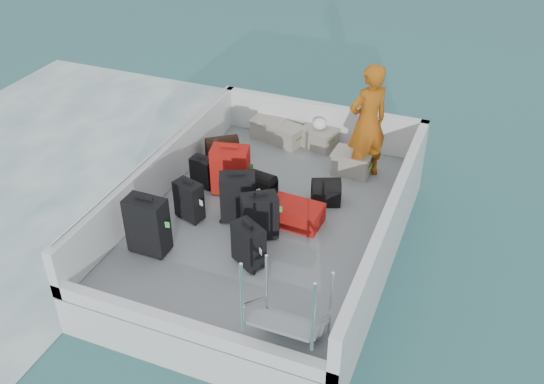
{
  "coord_description": "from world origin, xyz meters",
  "views": [
    {
      "loc": [
        2.67,
        -6.5,
        5.78
      ],
      "look_at": [
        0.03,
        0.09,
        1.0
      ],
      "focal_mm": 40.0,
      "sensor_mm": 36.0,
      "label": 1
    }
  ],
  "objects_px": {
    "suitcase_1": "(189,201)",
    "suitcase_4": "(238,197)",
    "crate_1": "(286,136)",
    "suitcase_2": "(203,172)",
    "passenger": "(368,123)",
    "crate_2": "(319,139)",
    "suitcase_8": "(296,214)",
    "suitcase_7": "(260,217)",
    "crate_3": "(352,164)",
    "suitcase_0": "(148,226)",
    "suitcase_5": "(231,170)",
    "crate_0": "(269,129)",
    "suitcase_6": "(249,245)"
  },
  "relations": [
    {
      "from": "suitcase_6",
      "to": "passenger",
      "type": "bearing_deg",
      "value": 103.93
    },
    {
      "from": "suitcase_1",
      "to": "suitcase_4",
      "type": "distance_m",
      "value": 0.69
    },
    {
      "from": "crate_2",
      "to": "crate_3",
      "type": "relative_size",
      "value": 0.93
    },
    {
      "from": "crate_3",
      "to": "suitcase_0",
      "type": "bearing_deg",
      "value": -124.31
    },
    {
      "from": "crate_3",
      "to": "passenger",
      "type": "relative_size",
      "value": 0.31
    },
    {
      "from": "suitcase_4",
      "to": "crate_3",
      "type": "bearing_deg",
      "value": 32.2
    },
    {
      "from": "crate_0",
      "to": "crate_2",
      "type": "distance_m",
      "value": 0.93
    },
    {
      "from": "suitcase_7",
      "to": "crate_2",
      "type": "xyz_separation_m",
      "value": [
        -0.02,
        2.67,
        -0.17
      ]
    },
    {
      "from": "crate_1",
      "to": "suitcase_7",
      "type": "bearing_deg",
      "value": -77.1
    },
    {
      "from": "suitcase_0",
      "to": "passenger",
      "type": "xyz_separation_m",
      "value": [
        2.15,
        2.88,
        0.53
      ]
    },
    {
      "from": "crate_2",
      "to": "suitcase_8",
      "type": "bearing_deg",
      "value": -80.43
    },
    {
      "from": "suitcase_2",
      "to": "suitcase_8",
      "type": "xyz_separation_m",
      "value": [
        1.65,
        -0.36,
        -0.1
      ]
    },
    {
      "from": "suitcase_2",
      "to": "crate_2",
      "type": "xyz_separation_m",
      "value": [
        1.28,
        1.82,
        -0.09
      ]
    },
    {
      "from": "crate_3",
      "to": "suitcase_5",
      "type": "bearing_deg",
      "value": -142.36
    },
    {
      "from": "suitcase_0",
      "to": "suitcase_5",
      "type": "distance_m",
      "value": 1.72
    },
    {
      "from": "suitcase_1",
      "to": "crate_2",
      "type": "xyz_separation_m",
      "value": [
        1.07,
        2.64,
        -0.14
      ]
    },
    {
      "from": "suitcase_8",
      "to": "crate_2",
      "type": "bearing_deg",
      "value": 12.64
    },
    {
      "from": "passenger",
      "to": "suitcase_7",
      "type": "bearing_deg",
      "value": 18.8
    },
    {
      "from": "suitcase_8",
      "to": "crate_1",
      "type": "xyz_separation_m",
      "value": [
        -0.93,
        2.07,
        0.01
      ]
    },
    {
      "from": "suitcase_7",
      "to": "crate_0",
      "type": "height_order",
      "value": "suitcase_7"
    },
    {
      "from": "suitcase_1",
      "to": "crate_0",
      "type": "xyz_separation_m",
      "value": [
        0.14,
        2.64,
        -0.14
      ]
    },
    {
      "from": "suitcase_0",
      "to": "suitcase_2",
      "type": "height_order",
      "value": "suitcase_0"
    },
    {
      "from": "suitcase_1",
      "to": "suitcase_5",
      "type": "height_order",
      "value": "suitcase_5"
    },
    {
      "from": "suitcase_7",
      "to": "passenger",
      "type": "bearing_deg",
      "value": 32.07
    },
    {
      "from": "suitcase_1",
      "to": "suitcase_4",
      "type": "height_order",
      "value": "suitcase_4"
    },
    {
      "from": "suitcase_4",
      "to": "crate_1",
      "type": "bearing_deg",
      "value": 68.83
    },
    {
      "from": "suitcase_2",
      "to": "crate_3",
      "type": "relative_size",
      "value": 0.87
    },
    {
      "from": "suitcase_7",
      "to": "suitcase_8",
      "type": "distance_m",
      "value": 0.63
    },
    {
      "from": "crate_2",
      "to": "suitcase_0",
      "type": "bearing_deg",
      "value": -109.28
    },
    {
      "from": "crate_3",
      "to": "passenger",
      "type": "bearing_deg",
      "value": 1.85
    },
    {
      "from": "suitcase_7",
      "to": "crate_3",
      "type": "xyz_separation_m",
      "value": [
        0.72,
        2.06,
        -0.16
      ]
    },
    {
      "from": "suitcase_8",
      "to": "crate_0",
      "type": "xyz_separation_m",
      "value": [
        -1.3,
        2.18,
        0.02
      ]
    },
    {
      "from": "crate_0",
      "to": "suitcase_6",
      "type": "bearing_deg",
      "value": -72.17
    },
    {
      "from": "crate_2",
      "to": "suitcase_1",
      "type": "bearing_deg",
      "value": -111.99
    },
    {
      "from": "suitcase_2",
      "to": "suitcase_7",
      "type": "xyz_separation_m",
      "value": [
        1.3,
        -0.84,
        0.09
      ]
    },
    {
      "from": "suitcase_0",
      "to": "suitcase_8",
      "type": "xyz_separation_m",
      "value": [
        1.58,
        1.3,
        -0.26
      ]
    },
    {
      "from": "suitcase_2",
      "to": "suitcase_8",
      "type": "height_order",
      "value": "suitcase_2"
    },
    {
      "from": "crate_1",
      "to": "passenger",
      "type": "height_order",
      "value": "passenger"
    },
    {
      "from": "suitcase_2",
      "to": "passenger",
      "type": "distance_m",
      "value": 2.62
    },
    {
      "from": "suitcase_1",
      "to": "crate_1",
      "type": "relative_size",
      "value": 1.13
    },
    {
      "from": "suitcase_2",
      "to": "suitcase_5",
      "type": "xyz_separation_m",
      "value": [
        0.47,
        0.02,
        0.13
      ]
    },
    {
      "from": "suitcase_6",
      "to": "suitcase_7",
      "type": "xyz_separation_m",
      "value": [
        -0.09,
        0.57,
        0.04
      ]
    },
    {
      "from": "crate_1",
      "to": "crate_2",
      "type": "distance_m",
      "value": 0.57
    },
    {
      "from": "suitcase_4",
      "to": "suitcase_8",
      "type": "xyz_separation_m",
      "value": [
        0.79,
        0.21,
        -0.22
      ]
    },
    {
      "from": "crate_0",
      "to": "crate_2",
      "type": "xyz_separation_m",
      "value": [
        0.93,
        0.0,
        -0.0
      ]
    },
    {
      "from": "suitcase_4",
      "to": "crate_0",
      "type": "relative_size",
      "value": 1.34
    },
    {
      "from": "suitcase_2",
      "to": "crate_1",
      "type": "xyz_separation_m",
      "value": [
        0.71,
        1.72,
        -0.09
      ]
    },
    {
      "from": "suitcase_1",
      "to": "suitcase_7",
      "type": "distance_m",
      "value": 1.09
    },
    {
      "from": "crate_2",
      "to": "crate_0",
      "type": "bearing_deg",
      "value": 180.0
    },
    {
      "from": "suitcase_4",
      "to": "suitcase_8",
      "type": "bearing_deg",
      "value": -9.67
    }
  ]
}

